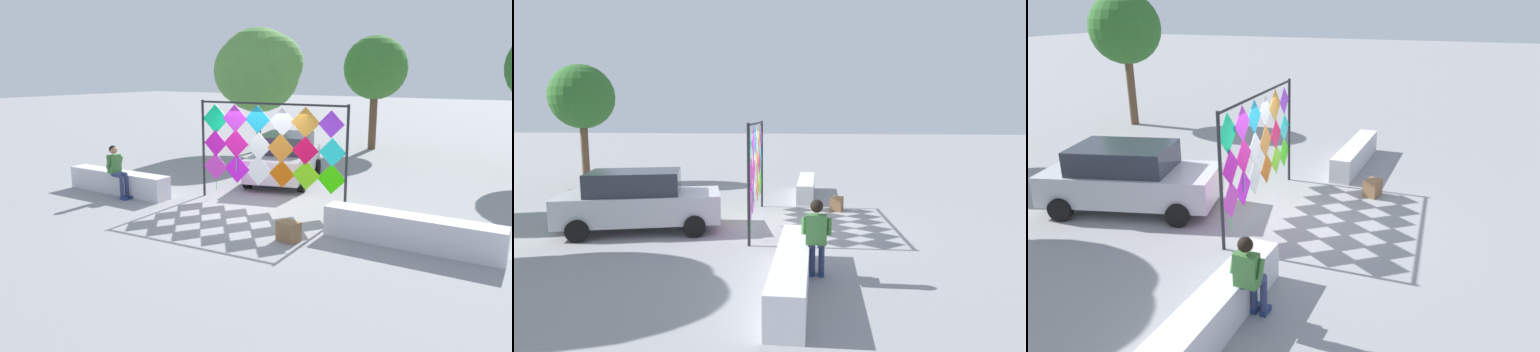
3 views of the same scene
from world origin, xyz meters
TOP-DOWN VIEW (x-y plane):
  - ground at (0.00, 0.00)m, footprint 120.00×120.00m
  - plaza_ledge_left at (-4.27, -0.48)m, footprint 3.61×0.56m
  - plaza_ledge_right at (4.27, -0.48)m, footprint 3.61×0.56m
  - kite_display_rack at (0.16, 0.77)m, footprint 4.31×0.33m
  - seated_vendor at (-3.86, -0.88)m, footprint 0.68×0.53m
  - parked_car at (-0.89, 3.64)m, footprint 2.70×4.29m
  - cardboard_box_large at (1.99, -1.49)m, footprint 0.52×0.44m
  - tree_far_right at (6.19, 9.12)m, footprint 2.70×2.70m

SIDE VIEW (x-z plane):
  - ground at x=0.00m, z-range 0.00..0.00m
  - cardboard_box_large at x=1.99m, z-range 0.00..0.42m
  - plaza_ledge_left at x=-4.27m, z-range 0.00..0.66m
  - plaza_ledge_right at x=4.27m, z-range 0.00..0.66m
  - parked_car at x=-0.89m, z-range 0.01..1.55m
  - seated_vendor at x=-3.86m, z-range 0.13..1.64m
  - kite_display_rack at x=0.16m, z-range 0.28..3.06m
  - tree_far_right at x=6.19m, z-range 1.24..6.33m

